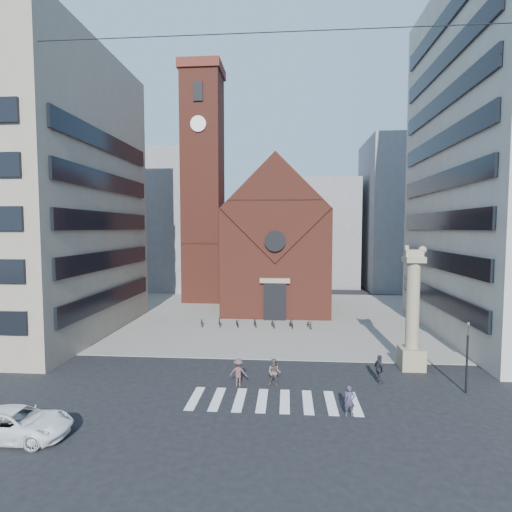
# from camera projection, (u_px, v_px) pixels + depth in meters

# --- Properties ---
(ground) EXTENTS (120.00, 120.00, 0.00)m
(ground) POSITION_uv_depth(u_px,v_px,m) (267.00, 381.00, 25.80)
(ground) COLOR black
(ground) RESTS_ON ground
(piazza) EXTENTS (46.00, 30.00, 0.05)m
(piazza) POSITION_uv_depth(u_px,v_px,m) (275.00, 316.00, 44.70)
(piazza) COLOR gray
(piazza) RESTS_ON ground
(zebra_crossing) EXTENTS (10.20, 3.20, 0.01)m
(zebra_crossing) POSITION_uv_depth(u_px,v_px,m) (273.00, 401.00, 22.78)
(zebra_crossing) COLOR white
(zebra_crossing) RESTS_ON ground
(church) EXTENTS (12.00, 16.65, 18.00)m
(church) POSITION_uv_depth(u_px,v_px,m) (277.00, 243.00, 50.15)
(church) COLOR maroon
(church) RESTS_ON ground
(campanile) EXTENTS (5.50, 5.50, 31.20)m
(campanile) POSITION_uv_depth(u_px,v_px,m) (203.00, 184.00, 53.33)
(campanile) COLOR maroon
(campanile) RESTS_ON ground
(building_left) EXTENTS (18.00, 20.00, 26.00)m
(building_left) POSITION_uv_depth(u_px,v_px,m) (12.00, 194.00, 36.72)
(building_left) COLOR gray
(building_left) RESTS_ON ground
(bg_block_left) EXTENTS (16.00, 14.00, 22.00)m
(bg_block_left) POSITION_uv_depth(u_px,v_px,m) (159.00, 221.00, 66.38)
(bg_block_left) COLOR gray
(bg_block_left) RESTS_ON ground
(bg_block_mid) EXTENTS (14.00, 12.00, 18.00)m
(bg_block_mid) POSITION_uv_depth(u_px,v_px,m) (314.00, 233.00, 69.46)
(bg_block_mid) COLOR gray
(bg_block_mid) RESTS_ON ground
(bg_block_right) EXTENTS (16.00, 14.00, 24.00)m
(bg_block_right) POSITION_uv_depth(u_px,v_px,m) (415.00, 215.00, 65.01)
(bg_block_right) COLOR gray
(bg_block_right) RESTS_ON ground
(lion_column) EXTENTS (1.63, 1.60, 8.68)m
(lion_column) POSITION_uv_depth(u_px,v_px,m) (412.00, 320.00, 27.76)
(lion_column) COLOR gray
(lion_column) RESTS_ON ground
(traffic_light) EXTENTS (0.13, 0.16, 4.30)m
(traffic_light) POSITION_uv_depth(u_px,v_px,m) (467.00, 356.00, 23.71)
(traffic_light) COLOR black
(traffic_light) RESTS_ON ground
(white_car) EXTENTS (5.10, 2.42, 1.41)m
(white_car) POSITION_uv_depth(u_px,v_px,m) (16.00, 423.00, 18.70)
(white_car) COLOR white
(white_car) RESTS_ON ground
(pedestrian_0) EXTENTS (0.64, 0.47, 1.59)m
(pedestrian_0) POSITION_uv_depth(u_px,v_px,m) (349.00, 401.00, 20.92)
(pedestrian_0) COLOR #373246
(pedestrian_0) RESTS_ON ground
(pedestrian_1) EXTENTS (0.96, 0.82, 1.72)m
(pedestrian_1) POSITION_uv_depth(u_px,v_px,m) (274.00, 373.00, 24.85)
(pedestrian_1) COLOR #5A4D48
(pedestrian_1) RESTS_ON ground
(pedestrian_2) EXTENTS (0.74, 1.14, 1.80)m
(pedestrian_2) POSITION_uv_depth(u_px,v_px,m) (379.00, 369.00, 25.39)
(pedestrian_2) COLOR #282830
(pedestrian_2) RESTS_ON ground
(pedestrian_3) EXTENTS (1.16, 0.71, 1.75)m
(pedestrian_3) POSITION_uv_depth(u_px,v_px,m) (238.00, 372.00, 24.85)
(pedestrian_3) COLOR #4F3534
(pedestrian_3) RESTS_ON ground
(scooter_0) EXTENTS (0.87, 1.60, 0.80)m
(scooter_0) POSITION_uv_depth(u_px,v_px,m) (202.00, 322.00, 39.95)
(scooter_0) COLOR black
(scooter_0) RESTS_ON piazza
(scooter_1) EXTENTS (0.75, 1.53, 0.89)m
(scooter_1) POSITION_uv_depth(u_px,v_px,m) (220.00, 322.00, 39.81)
(scooter_1) COLOR black
(scooter_1) RESTS_ON piazza
(scooter_2) EXTENTS (0.87, 1.60, 0.80)m
(scooter_2) POSITION_uv_depth(u_px,v_px,m) (237.00, 323.00, 39.67)
(scooter_2) COLOR black
(scooter_2) RESTS_ON piazza
(scooter_3) EXTENTS (0.75, 1.53, 0.89)m
(scooter_3) POSITION_uv_depth(u_px,v_px,m) (255.00, 323.00, 39.53)
(scooter_3) COLOR black
(scooter_3) RESTS_ON piazza
(scooter_4) EXTENTS (0.87, 1.60, 0.80)m
(scooter_4) POSITION_uv_depth(u_px,v_px,m) (273.00, 323.00, 39.39)
(scooter_4) COLOR black
(scooter_4) RESTS_ON piazza
(scooter_5) EXTENTS (0.75, 1.53, 0.89)m
(scooter_5) POSITION_uv_depth(u_px,v_px,m) (291.00, 323.00, 39.25)
(scooter_5) COLOR black
(scooter_5) RESTS_ON piazza
(scooter_6) EXTENTS (0.87, 1.60, 0.80)m
(scooter_6) POSITION_uv_depth(u_px,v_px,m) (309.00, 324.00, 39.11)
(scooter_6) COLOR black
(scooter_6) RESTS_ON piazza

